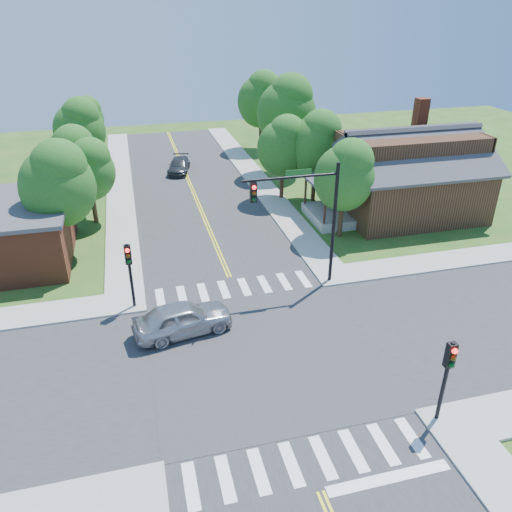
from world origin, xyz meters
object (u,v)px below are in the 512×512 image
object	(u,v)px
signal_pole_nw	(129,265)
house_ne	(408,171)
signal_pole_se	(448,368)
car_silver	(183,319)
signal_mast_ne	(306,207)
car_dgrey	(179,166)

from	to	relation	value
signal_pole_nw	house_ne	world-z (taller)	house_ne
signal_pole_se	house_ne	xyz separation A→B (m)	(9.51, 19.86, 0.67)
signal_pole_nw	car_silver	bearing A→B (deg)	-51.91
signal_mast_ne	signal_pole_nw	size ratio (longest dim) A/B	1.89
house_ne	car_dgrey	distance (m)	21.36
signal_mast_ne	car_dgrey	bearing A→B (deg)	100.93
signal_pole_se	car_silver	size ratio (longest dim) A/B	0.74
car_silver	car_dgrey	bearing A→B (deg)	-16.07
signal_pole_se	house_ne	size ratio (longest dim) A/B	0.29
house_ne	car_dgrey	world-z (taller)	house_ne
car_silver	car_dgrey	size ratio (longest dim) A/B	1.09
signal_mast_ne	signal_pole_nw	bearing A→B (deg)	-179.93
signal_mast_ne	signal_pole_se	bearing A→B (deg)	-81.44
signal_mast_ne	signal_pole_se	xyz separation A→B (m)	(1.69, -11.21, -2.19)
signal_mast_ne	car_dgrey	xyz separation A→B (m)	(-4.43, 22.96, -4.21)
car_dgrey	signal_pole_se	bearing A→B (deg)	-66.35
signal_pole_se	car_dgrey	xyz separation A→B (m)	(-6.12, 34.17, -2.02)
signal_mast_ne	car_dgrey	distance (m)	23.76
signal_pole_se	car_dgrey	size ratio (longest dim) A/B	0.81
house_ne	signal_pole_nw	bearing A→B (deg)	-157.31
signal_pole_se	car_silver	world-z (taller)	signal_pole_se
house_ne	car_silver	distance (m)	21.90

